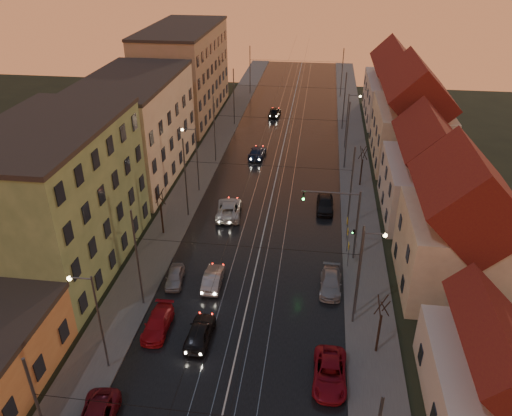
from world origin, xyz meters
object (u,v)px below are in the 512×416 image
at_px(driving_car_4, 275,112).
at_px(parked_left_3, 175,277).
at_px(street_lamp_2, 194,153).
at_px(parked_left_2, 158,323).
at_px(driving_car_1, 213,278).
at_px(parked_right_2, 325,204).
at_px(street_lamp_1, 364,266).
at_px(driving_car_0, 200,332).
at_px(street_lamp_3, 349,116).
at_px(parked_right_0, 330,373).
at_px(street_lamp_0, 94,314).
at_px(parked_right_1, 331,283).
at_px(traffic_light_mast, 347,216).
at_px(driving_car_2, 229,209).
at_px(driving_car_3, 257,152).

xyz_separation_m(driving_car_4, parked_left_3, (-4.18, -46.98, -0.14)).
bearing_deg(street_lamp_2, parked_left_2, -83.64).
relative_size(driving_car_1, parked_right_2, 0.92).
distance_m(street_lamp_2, driving_car_1, 19.04).
distance_m(street_lamp_1, driving_car_0, 13.51).
xyz_separation_m(driving_car_1, parked_left_3, (-3.44, -0.08, -0.09)).
height_order(street_lamp_3, parked_right_0, street_lamp_3).
bearing_deg(street_lamp_3, parked_right_0, -93.07).
relative_size(street_lamp_0, street_lamp_1, 1.00).
relative_size(parked_left_2, parked_right_1, 0.99).
xyz_separation_m(street_lamp_0, driving_car_4, (6.49, 57.24, -4.14)).
distance_m(street_lamp_0, parked_left_2, 6.54).
bearing_deg(driving_car_4, traffic_light_mast, 107.88).
bearing_deg(parked_left_2, street_lamp_0, -122.83).
bearing_deg(driving_car_1, parked_left_3, -0.40).
xyz_separation_m(street_lamp_3, parked_left_2, (-15.56, -39.80, -4.25)).
bearing_deg(street_lamp_0, driving_car_1, 60.90).
bearing_deg(traffic_light_mast, parked_right_2, 100.86).
bearing_deg(street_lamp_2, parked_right_0, -59.63).
height_order(street_lamp_2, street_lamp_3, same).
relative_size(driving_car_4, parked_right_1, 0.98).
distance_m(street_lamp_1, driving_car_1, 13.34).
bearing_deg(parked_right_2, driving_car_1, -123.13).
xyz_separation_m(street_lamp_1, street_lamp_2, (-18.21, 20.00, 0.00)).
distance_m(street_lamp_0, driving_car_2, 23.64).
distance_m(street_lamp_1, driving_car_3, 33.84).
bearing_deg(street_lamp_1, driving_car_0, -159.82).
distance_m(driving_car_3, parked_right_1, 29.84).
xyz_separation_m(street_lamp_2, traffic_light_mast, (17.10, -12.00, -0.29)).
xyz_separation_m(parked_left_3, parked_right_0, (13.58, -9.39, 0.08)).
xyz_separation_m(street_lamp_2, parked_right_1, (15.95, -16.85, -4.24)).
bearing_deg(driving_car_2, parked_right_0, 110.70).
distance_m(street_lamp_1, parked_right_2, 18.06).
relative_size(driving_car_0, parked_right_1, 0.98).
bearing_deg(parked_left_2, driving_car_3, 84.16).
relative_size(traffic_light_mast, parked_right_0, 1.46).
bearing_deg(parked_right_0, parked_left_2, 166.59).
height_order(street_lamp_1, driving_car_4, street_lamp_1).
distance_m(street_lamp_2, driving_car_3, 13.36).
bearing_deg(traffic_light_mast, parked_right_1, -103.32).
relative_size(street_lamp_0, parked_right_2, 1.73).
relative_size(driving_car_3, parked_right_1, 1.09).
xyz_separation_m(street_lamp_0, street_lamp_3, (18.21, 44.00, 0.00)).
bearing_deg(driving_car_0, street_lamp_1, -158.13).
bearing_deg(parked_right_2, driving_car_3, 123.48).
distance_m(driving_car_1, parked_left_3, 3.44).
bearing_deg(traffic_light_mast, parked_left_2, -140.77).
distance_m(driving_car_1, parked_left_2, 6.87).
bearing_deg(parked_left_2, driving_car_0, -10.96).
bearing_deg(driving_car_3, parked_right_1, 113.06).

